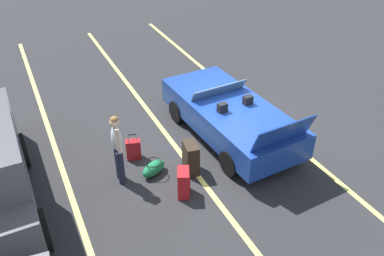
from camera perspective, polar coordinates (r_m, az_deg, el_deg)
ground_plane at (r=10.36m, az=5.20°, el=-1.09°), size 80.00×80.00×0.00m
lot_line_near at (r=10.98m, az=10.95°, el=0.58°), size 18.00×0.12×0.01m
lot_line_mid at (r=9.82m, az=-2.00°, el=-3.15°), size 18.00×0.12×0.01m
lot_line_far at (r=9.32m, az=-17.44°, el=-7.34°), size 18.00×0.12×0.01m
convertible_car at (r=10.18m, az=4.75°, el=2.21°), size 4.25×2.02×1.52m
suitcase_large_black at (r=8.96m, az=-0.16°, el=-4.29°), size 0.52×0.37×0.74m
suitcase_medium_bright at (r=8.41m, az=-1.20°, el=-7.81°), size 0.46×0.39×0.62m
suitcase_small_carryon at (r=9.51m, az=-8.32°, el=-3.04°), size 0.29×0.38×0.73m
duffel_bag at (r=9.05m, az=-5.49°, el=-5.71°), size 0.55×0.71×0.34m
traveler_person at (r=8.51m, az=-10.58°, el=-2.52°), size 0.61×0.24×1.65m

